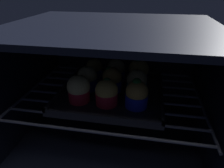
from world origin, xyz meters
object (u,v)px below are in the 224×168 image
muffin_row2_col2 (139,71)px  muffin_row0_col0 (79,89)px  baking_tray (112,92)px  muffin_row2_col0 (95,69)px  muffin_row2_col1 (115,70)px  muffin_row0_col1 (106,93)px  muffin_row1_col0 (87,78)px  muffin_row1_col2 (137,82)px  muffin_row0_col2 (137,94)px  muffin_row1_col1 (111,80)px

muffin_row2_col2 → muffin_row0_col0: bearing=-134.4°
baking_tray → muffin_row0_col0: muffin_row0_col0 is taller
muffin_row0_col0 → muffin_row2_col0: size_ratio=1.08×
muffin_row2_col1 → muffin_row0_col0: bearing=-116.1°
baking_tray → muffin_row0_col1: size_ratio=4.07×
muffin_row2_col0 → muffin_row2_col1: muffin_row2_col1 is taller
muffin_row2_col1 → muffin_row1_col0: bearing=-132.3°
muffin_row0_col1 → muffin_row2_col1: 15.87cm
muffin_row1_col2 → muffin_row2_col1: (-7.94, 7.72, 0.09)cm
baking_tray → muffin_row2_col2: (7.61, 8.11, 4.30)cm
muffin_row1_col2 → muffin_row2_col0: size_ratio=1.03×
muffin_row0_col1 → muffin_row0_col2: (8.38, 0.30, 0.16)cm
muffin_row2_col0 → baking_tray: bearing=-45.6°
muffin_row0_col2 → muffin_row1_col2: (-0.61, 7.86, -0.18)cm
muffin_row1_col0 → muffin_row2_col2: 17.56cm
muffin_row0_col2 → muffin_row1_col2: size_ratio=1.12×
muffin_row2_col2 → muffin_row1_col2: bearing=-90.1°
muffin_row1_col0 → muffin_row0_col2: bearing=-25.0°
muffin_row1_col2 → muffin_row2_col2: muffin_row2_col2 is taller
muffin_row0_col2 → muffin_row1_col2: bearing=94.4°
muffin_row0_col0 → muffin_row2_col1: 17.41cm
muffin_row0_col0 → muffin_row0_col1: (7.84, -0.25, -0.28)cm
muffin_row1_col0 → muffin_row2_col0: bearing=89.4°
muffin_row0_col0 → muffin_row1_col1: same height
muffin_row0_col0 → muffin_row1_col0: 7.49cm
baking_tray → muffin_row1_col0: bearing=-177.2°
baking_tray → muffin_row1_col2: size_ratio=4.20×
muffin_row2_col1 → muffin_row2_col0: bearing=179.3°
muffin_row1_col0 → muffin_row1_col2: 15.36cm
baking_tray → muffin_row0_col0: (-8.02, -7.86, 4.27)cm
baking_tray → muffin_row2_col0: (-7.67, 7.84, 3.87)cm
baking_tray → muffin_row2_col2: 11.93cm
muffin_row1_col2 → muffin_row2_col0: 17.14cm
muffin_row1_col1 → muffin_row2_col0: size_ratio=1.09×
muffin_row1_col1 → muffin_row1_col0: bearing=-177.1°
muffin_row1_col2 → muffin_row2_col1: muffin_row2_col1 is taller
muffin_row2_col0 → muffin_row2_col2: 15.29cm
muffin_row0_col0 → muffin_row0_col1: 7.85cm
muffin_row1_col0 → muffin_row2_col2: size_ratio=0.92×
muffin_row1_col0 → muffin_row1_col1: size_ratio=0.97×
muffin_row0_col1 → muffin_row2_col2: (7.79, 16.22, 0.32)cm
muffin_row1_col0 → muffin_row1_col2: muffin_row1_col0 is taller
muffin_row0_col1 → muffin_row1_col2: (7.77, 8.16, -0.01)cm
muffin_row0_col2 → muffin_row2_col0: muffin_row0_col2 is taller
muffin_row2_col0 → muffin_row0_col1: bearing=-64.8°
baking_tray → muffin_row1_col2: muffin_row1_col2 is taller
muffin_row1_col0 → muffin_row2_col0: (0.09, 8.23, -0.29)cm
muffin_row0_col0 → muffin_row1_col0: bearing=88.0°
muffin_row1_col2 → muffin_row2_col2: 8.07cm
muffin_row0_col2 → muffin_row1_col2: 7.88cm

